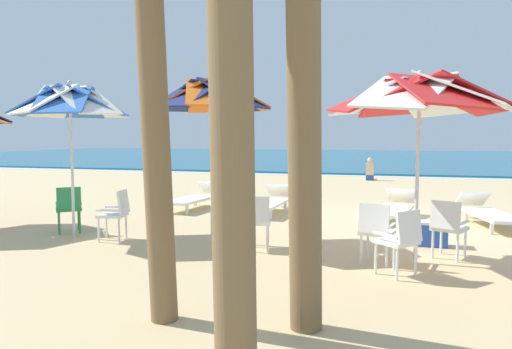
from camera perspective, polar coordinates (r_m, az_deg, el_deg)
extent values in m
plane|color=#D3B784|center=(10.32, 16.90, -5.65)|extent=(80.00, 80.00, 0.00)
cube|color=#19607F|center=(40.30, 16.23, 1.93)|extent=(80.00, 36.00, 0.10)
cube|color=white|center=(22.04, 16.42, -0.26)|extent=(80.00, 0.70, 0.01)
cylinder|color=silver|center=(7.17, 18.39, -1.20)|extent=(0.05, 0.05, 2.21)
cube|color=red|center=(7.44, 22.95, 8.60)|extent=(1.45, 1.33, 0.57)
cube|color=white|center=(7.73, 20.20, 8.52)|extent=(1.35, 1.40, 0.57)
cube|color=red|center=(7.71, 16.71, 8.61)|extent=(1.33, 1.45, 0.57)
cube|color=white|center=(7.39, 14.15, 8.85)|extent=(1.40, 1.35, 0.57)
cube|color=red|center=(6.92, 14.03, 9.15)|extent=(1.45, 1.33, 0.57)
cube|color=white|center=(6.59, 16.83, 9.33)|extent=(1.35, 1.40, 0.57)
cube|color=red|center=(6.61, 20.92, 9.21)|extent=(1.33, 1.45, 0.57)
cube|color=white|center=(6.98, 23.42, 8.88)|extent=(1.40, 1.35, 0.57)
sphere|color=silver|center=(7.19, 18.71, 11.23)|extent=(0.08, 0.08, 0.08)
cube|color=white|center=(7.71, 21.78, -5.90)|extent=(0.58, 0.58, 0.05)
cube|color=white|center=(7.48, 21.36, -4.45)|extent=(0.42, 0.26, 0.40)
cube|color=white|center=(7.75, 20.39, -4.98)|extent=(0.20, 0.38, 0.03)
cube|color=white|center=(7.63, 23.24, -5.21)|extent=(0.20, 0.38, 0.03)
cylinder|color=white|center=(7.97, 20.91, -7.24)|extent=(0.04, 0.04, 0.41)
cylinder|color=white|center=(7.87, 23.36, -7.47)|extent=(0.04, 0.04, 0.41)
cylinder|color=white|center=(7.64, 20.05, -7.72)|extent=(0.04, 0.04, 0.41)
cylinder|color=white|center=(7.54, 22.59, -7.97)|extent=(0.04, 0.04, 0.41)
cube|color=white|center=(7.10, 14.04, -6.60)|extent=(0.52, 0.52, 0.05)
cube|color=white|center=(6.87, 13.67, -5.06)|extent=(0.43, 0.18, 0.40)
cube|color=white|center=(7.13, 12.49, -5.62)|extent=(0.12, 0.40, 0.03)
cube|color=white|center=(7.03, 15.65, -5.82)|extent=(0.12, 0.40, 0.03)
cylinder|color=white|center=(7.36, 13.00, -8.03)|extent=(0.04, 0.04, 0.41)
cylinder|color=white|center=(7.28, 15.70, -8.23)|extent=(0.04, 0.04, 0.41)
cylinder|color=white|center=(7.02, 12.24, -8.62)|extent=(0.04, 0.04, 0.41)
cylinder|color=white|center=(6.94, 15.08, -8.84)|extent=(0.04, 0.04, 0.41)
cube|color=white|center=(6.55, 16.13, -7.58)|extent=(0.62, 0.62, 0.05)
cube|color=white|center=(6.38, 17.54, -5.88)|extent=(0.35, 0.38, 0.40)
cube|color=white|center=(6.38, 14.97, -6.87)|extent=(0.33, 0.29, 0.03)
cube|color=white|center=(6.68, 17.28, -6.41)|extent=(0.33, 0.29, 0.03)
cylinder|color=white|center=(6.59, 13.89, -9.54)|extent=(0.04, 0.04, 0.41)
cylinder|color=white|center=(6.84, 15.93, -9.05)|extent=(0.04, 0.04, 0.41)
cylinder|color=white|center=(6.36, 16.25, -10.10)|extent=(0.04, 0.04, 0.41)
cylinder|color=white|center=(6.62, 18.26, -9.56)|extent=(0.04, 0.04, 0.41)
cylinder|color=silver|center=(8.18, -5.23, 0.05)|extent=(0.05, 0.05, 2.31)
cube|color=orange|center=(8.21, -1.76, 9.28)|extent=(1.15, 1.08, 0.51)
cube|color=navy|center=(8.55, -2.95, 9.09)|extent=(1.09, 1.13, 0.51)
cube|color=orange|center=(8.68, -5.37, 9.01)|extent=(1.08, 1.15, 0.51)
cube|color=navy|center=(8.53, -7.75, 9.06)|extent=(1.13, 1.09, 0.51)
cube|color=orange|center=(8.18, -8.84, 9.24)|extent=(1.15, 1.08, 0.51)
cube|color=navy|center=(7.83, -7.86, 9.47)|extent=(1.09, 1.13, 0.51)
cube|color=orange|center=(7.68, -5.21, 9.59)|extent=(1.08, 1.15, 0.51)
cube|color=navy|center=(7.85, -2.62, 9.50)|extent=(1.13, 1.09, 0.51)
sphere|color=silver|center=(8.21, -5.31, 11.38)|extent=(0.08, 0.08, 0.08)
cube|color=white|center=(7.71, 0.06, -5.57)|extent=(0.53, 0.53, 0.05)
cube|color=white|center=(7.48, -0.02, -4.14)|extent=(0.43, 0.19, 0.40)
cube|color=white|center=(7.71, -1.43, -4.75)|extent=(0.13, 0.39, 0.03)
cube|color=white|center=(7.69, 1.56, -4.77)|extent=(0.13, 0.39, 0.03)
cylinder|color=white|center=(7.94, -1.15, -6.98)|extent=(0.04, 0.04, 0.41)
cylinder|color=white|center=(7.92, 1.41, -7.01)|extent=(0.04, 0.04, 0.41)
cylinder|color=white|center=(7.60, -1.34, -7.51)|extent=(0.04, 0.04, 0.41)
cylinder|color=white|center=(7.58, 1.33, -7.54)|extent=(0.04, 0.04, 0.41)
cylinder|color=silver|center=(9.09, -20.77, -0.08)|extent=(0.05, 0.05, 2.22)
cube|color=blue|center=(8.97, -17.89, 8.18)|extent=(1.11, 1.08, 0.53)
cube|color=white|center=(9.34, -18.35, 8.02)|extent=(1.07, 1.13, 0.53)
cube|color=blue|center=(9.56, -20.25, 7.89)|extent=(1.08, 1.11, 0.53)
cube|color=white|center=(9.51, -22.54, 7.84)|extent=(1.13, 1.07, 0.53)
cube|color=blue|center=(9.21, -24.02, 7.91)|extent=(1.11, 1.08, 0.53)
cube|color=white|center=(8.84, -23.80, 8.07)|extent=(1.07, 1.13, 0.53)
cube|color=blue|center=(8.60, -21.83, 8.24)|extent=(1.08, 1.11, 0.53)
cube|color=white|center=(8.66, -19.31, 8.29)|extent=(1.13, 1.07, 0.53)
sphere|color=silver|center=(9.11, -21.06, 10.07)|extent=(0.08, 0.08, 0.08)
cube|color=#2D8C4C|center=(9.69, -21.14, -3.79)|extent=(0.62, 0.62, 0.05)
cube|color=#2D8C4C|center=(9.46, -21.13, -2.61)|extent=(0.38, 0.34, 0.40)
cube|color=#2D8C4C|center=(9.67, -22.34, -3.19)|extent=(0.28, 0.33, 0.03)
cube|color=#2D8C4C|center=(9.68, -19.97, -3.10)|extent=(0.28, 0.33, 0.03)
cylinder|color=#2D8C4C|center=(9.89, -22.16, -5.02)|extent=(0.04, 0.04, 0.41)
cylinder|color=#2D8C4C|center=(9.90, -20.12, -4.94)|extent=(0.04, 0.04, 0.41)
cylinder|color=#2D8C4C|center=(9.54, -22.11, -5.36)|extent=(0.04, 0.04, 0.41)
cylinder|color=#2D8C4C|center=(9.56, -19.99, -5.28)|extent=(0.04, 0.04, 0.41)
cube|color=white|center=(8.71, -16.53, -4.58)|extent=(0.52, 0.52, 0.05)
cube|color=white|center=(8.61, -15.32, -3.15)|extent=(0.18, 0.43, 0.40)
cube|color=white|center=(8.51, -17.02, -4.06)|extent=(0.40, 0.12, 0.03)
cube|color=white|center=(8.88, -16.09, -3.68)|extent=(0.40, 0.12, 0.03)
cylinder|color=white|center=(8.65, -18.01, -6.24)|extent=(0.04, 0.04, 0.41)
cylinder|color=white|center=(8.97, -17.16, -5.84)|extent=(0.04, 0.04, 0.41)
cylinder|color=white|center=(8.53, -15.80, -6.35)|extent=(0.04, 0.04, 0.41)
cylinder|color=white|center=(8.85, -15.02, -5.93)|extent=(0.04, 0.04, 0.41)
cube|color=white|center=(10.55, 25.99, -4.33)|extent=(0.98, 1.80, 0.06)
cube|color=white|center=(11.50, 24.05, -2.61)|extent=(0.69, 0.59, 0.36)
cube|color=white|center=(9.89, 25.96, -5.72)|extent=(0.06, 0.06, 0.22)
cube|color=white|center=(11.25, 25.96, -4.52)|extent=(0.06, 0.06, 0.22)
cube|color=white|center=(11.06, 23.49, -4.58)|extent=(0.06, 0.06, 0.22)
cube|color=white|center=(10.48, 15.76, -4.08)|extent=(0.92, 1.78, 0.06)
cube|color=white|center=(11.49, 16.68, -2.41)|extent=(0.68, 0.57, 0.36)
cube|color=white|center=(9.84, 16.57, -5.49)|extent=(0.06, 0.06, 0.22)
cube|color=white|center=(9.93, 13.64, -5.33)|extent=(0.06, 0.06, 0.22)
cube|color=white|center=(11.09, 17.61, -4.39)|extent=(0.06, 0.06, 0.22)
cube|color=white|center=(11.17, 15.01, -4.27)|extent=(0.06, 0.06, 0.22)
cube|color=white|center=(11.10, 1.36, -3.43)|extent=(0.69, 1.72, 0.06)
cube|color=white|center=(12.08, 2.77, -1.88)|extent=(0.62, 0.50, 0.36)
cube|color=white|center=(10.45, 1.71, -4.72)|extent=(0.06, 0.06, 0.22)
cube|color=white|center=(10.60, -0.96, -4.58)|extent=(0.06, 0.06, 0.22)
cube|color=white|center=(11.66, 3.45, -3.75)|extent=(0.06, 0.06, 0.22)
cube|color=white|center=(11.80, 1.04, -3.64)|extent=(0.06, 0.06, 0.22)
cube|color=white|center=(11.89, -7.64, -2.93)|extent=(0.83, 1.76, 0.06)
cube|color=white|center=(12.79, -5.27, -1.54)|extent=(0.66, 0.55, 0.36)
cube|color=white|center=(11.24, -8.14, -4.10)|extent=(0.06, 0.06, 0.22)
cube|color=white|center=(11.51, -10.34, -3.93)|extent=(0.06, 0.06, 0.22)
cube|color=white|center=(12.34, -5.12, -3.29)|extent=(0.06, 0.06, 0.22)
cube|color=white|center=(12.59, -7.18, -3.16)|extent=(0.06, 0.06, 0.22)
cylinder|color=brown|center=(3.24, -3.08, 17.97)|extent=(0.30, 0.51, 5.11)
cylinder|color=brown|center=(4.61, -12.13, 12.85)|extent=(0.26, 0.61, 4.95)
cube|color=blue|center=(8.50, 19.93, -6.67)|extent=(0.48, 0.32, 0.36)
cube|color=white|center=(8.46, 19.97, -5.35)|extent=(0.50, 0.34, 0.04)
cube|color=#2D4CA5|center=(20.07, 13.21, -0.38)|extent=(0.30, 0.24, 0.20)
cube|color=beige|center=(20.02, 13.23, 0.64)|extent=(0.30, 0.25, 0.54)
sphere|color=beige|center=(19.99, 13.25, 1.66)|extent=(0.20, 0.20, 0.20)
cube|color=beige|center=(20.47, 13.27, -0.37)|extent=(0.26, 0.76, 0.14)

